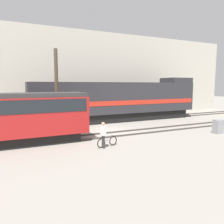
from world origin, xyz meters
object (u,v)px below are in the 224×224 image
utility_pole_left (57,91)px  signal_box (218,127)px  streetcar (16,116)px  bicycle (107,142)px  person (103,132)px  freight_locomotive (120,101)px

utility_pole_left → signal_box: utility_pole_left is taller
streetcar → bicycle: size_ratio=6.04×
bicycle → person: (-0.39, -0.24, 0.74)m
streetcar → signal_box: (15.69, -3.22, -1.46)m
signal_box → freight_locomotive: bearing=115.9°
streetcar → utility_pole_left: (3.40, 3.15, 1.54)m
bicycle → signal_box: size_ratio=1.34×
freight_locomotive → person: size_ratio=11.25×
utility_pole_left → signal_box: size_ratio=5.99×
streetcar → utility_pole_left: bearing=42.8°
streetcar → person: size_ratio=5.55×
freight_locomotive → streetcar: size_ratio=2.02×
freight_locomotive → bicycle: freight_locomotive is taller
bicycle → signal_box: 10.18m
streetcar → signal_box: 16.09m
streetcar → signal_box: bearing=-11.6°
person → signal_box: size_ratio=1.45×
bicycle → person: bearing=-148.6°
utility_pole_left → bicycle: bearing=-70.6°
freight_locomotive → utility_pole_left: 8.39m
streetcar → utility_pole_left: utility_pole_left is taller
utility_pole_left → signal_box: 14.17m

